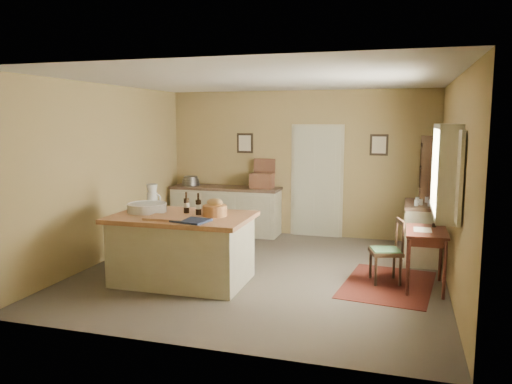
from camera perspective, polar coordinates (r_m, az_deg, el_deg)
ground at (r=7.24m, az=0.70°, el=-9.11°), size 5.00×5.00×0.00m
wall_back at (r=9.37m, az=4.91°, el=3.25°), size 5.00×0.10×2.70m
wall_front at (r=4.62m, az=-7.78°, el=-1.85°), size 5.00×0.10×2.70m
wall_left at (r=8.00m, az=-16.77°, el=2.09°), size 0.10×5.00×2.70m
wall_right at (r=6.72m, az=21.69°, el=0.77°), size 0.10×5.00×2.70m
ceiling at (r=6.93m, az=0.74°, el=12.73°), size 5.00×5.00×0.00m
door at (r=9.31m, az=6.96°, el=1.36°), size 0.97×0.06×2.11m
framed_prints at (r=9.29m, az=6.13°, el=5.48°), size 2.82×0.02×0.38m
window at (r=6.50m, az=21.25°, el=2.33°), size 0.25×1.99×1.12m
work_island at (r=6.77m, az=-8.47°, el=-6.17°), size 1.84×1.21×1.20m
sideboard at (r=9.56m, az=-3.42°, el=-1.89°), size 2.10×0.60×1.18m
rug at (r=6.92m, az=14.85°, el=-10.17°), size 1.28×1.72×0.01m
writing_desk at (r=6.75m, az=18.88°, el=-4.99°), size 0.50×0.82×0.82m
desk_chair at (r=6.88m, az=14.60°, el=-6.65°), size 0.48×0.48×0.84m
right_cabinet at (r=8.11m, az=18.46°, el=-4.30°), size 0.55×0.98×0.99m
shelving_unit at (r=8.53m, az=19.52°, el=-0.39°), size 0.32×0.86×1.90m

